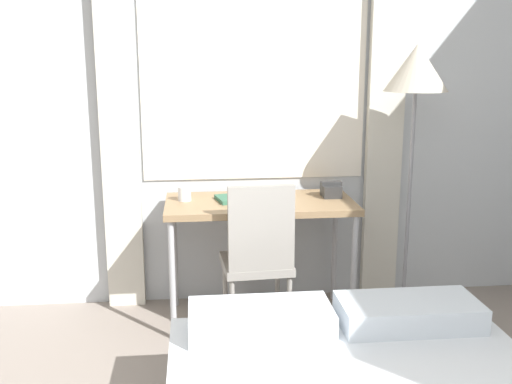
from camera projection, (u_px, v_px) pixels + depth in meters
The scene contains 7 objects.
wall_back_with_window at pixel (224, 103), 3.92m from camera, with size 5.46×0.13×2.70m.
desk at pixel (260, 211), 3.72m from camera, with size 1.17×0.58×0.78m.
desk_chair at pixel (258, 253), 3.52m from camera, with size 0.43×0.43×0.95m.
standing_lamp at pixel (416, 81), 3.59m from camera, with size 0.38×0.38×1.73m.
telephone at pixel (331, 190), 3.81m from camera, with size 0.13×0.14×0.10m.
book at pixel (237, 198), 3.72m from camera, with size 0.28×0.25×0.02m.
mug at pixel (185, 194), 3.71m from camera, with size 0.08×0.08×0.09m.
Camera 1 is at (-0.17, -0.77, 1.66)m, focal length 42.00 mm.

